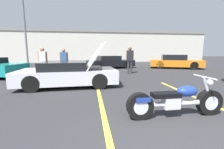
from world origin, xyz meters
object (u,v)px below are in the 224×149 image
object	(u,v)px
parked_car_right_row	(175,62)
spectator_far_lot	(130,58)
show_car_hood_open	(69,73)
light_pole	(26,28)
parked_car_mid_row	(110,62)
spectator_midground	(64,59)
spectator_near_motorcycle	(43,60)
motorcycle	(176,101)

from	to	relation	value
parked_car_right_row	spectator_far_lot	world-z (taller)	spectator_far_lot
parked_car_right_row	spectator_far_lot	distance (m)	5.58
show_car_hood_open	light_pole	bearing A→B (deg)	115.72
parked_car_mid_row	spectator_midground	distance (m)	4.86
spectator_near_motorcycle	parked_car_mid_row	bearing A→B (deg)	43.29
spectator_near_motorcycle	spectator_far_lot	xyz separation A→B (m)	(5.36, 0.72, 0.06)
light_pole	spectator_midground	bearing A→B (deg)	-55.84
show_car_hood_open	spectator_far_lot	xyz separation A→B (m)	(3.58, 3.16, 0.54)
parked_car_right_row	motorcycle	bearing A→B (deg)	-98.75
parked_car_right_row	spectator_far_lot	xyz separation A→B (m)	(-4.88, -2.66, 0.51)
parked_car_right_row	spectator_far_lot	bearing A→B (deg)	-129.48
motorcycle	spectator_far_lot	size ratio (longest dim) A/B	1.29
parked_car_mid_row	spectator_near_motorcycle	distance (m)	6.15
motorcycle	parked_car_right_row	bearing A→B (deg)	58.89
show_car_hood_open	spectator_near_motorcycle	world-z (taller)	show_car_hood_open
light_pole	spectator_far_lot	size ratio (longest dim) A/B	3.92
spectator_midground	parked_car_mid_row	bearing A→B (deg)	45.22
spectator_midground	motorcycle	bearing A→B (deg)	-62.45
motorcycle	spectator_near_motorcycle	distance (m)	7.67
show_car_hood_open	parked_car_right_row	xyz separation A→B (m)	(8.46, 5.82, 0.03)
spectator_near_motorcycle	spectator_far_lot	size ratio (longest dim) A/B	0.95
parked_car_right_row	spectator_midground	xyz separation A→B (m)	(-9.19, -2.60, 0.42)
motorcycle	spectator_near_motorcycle	bearing A→B (deg)	126.87
parked_car_mid_row	spectator_far_lot	xyz separation A→B (m)	(0.90, -3.49, 0.55)
show_car_hood_open	parked_car_mid_row	distance (m)	7.17
parked_car_right_row	spectator_near_motorcycle	distance (m)	10.80
spectator_near_motorcycle	spectator_far_lot	bearing A→B (deg)	7.60
motorcycle	parked_car_mid_row	bearing A→B (deg)	90.51
spectator_near_motorcycle	spectator_midground	distance (m)	1.31
spectator_near_motorcycle	motorcycle	bearing A→B (deg)	-52.72
spectator_near_motorcycle	spectator_midground	bearing A→B (deg)	36.14
parked_car_right_row	spectator_far_lot	size ratio (longest dim) A/B	2.60
parked_car_right_row	spectator_midground	world-z (taller)	spectator_midground
show_car_hood_open	parked_car_mid_row	world-z (taller)	show_car_hood_open
parked_car_mid_row	spectator_near_motorcycle	bearing A→B (deg)	-150.55
spectator_near_motorcycle	spectator_far_lot	distance (m)	5.41
light_pole	parked_car_mid_row	size ratio (longest dim) A/B	1.60
show_car_hood_open	spectator_far_lot	world-z (taller)	show_car_hood_open
motorcycle	spectator_near_motorcycle	size ratio (longest dim) A/B	1.35
light_pole	spectator_near_motorcycle	world-z (taller)	light_pole
parked_car_right_row	light_pole	bearing A→B (deg)	-175.80
motorcycle	spectator_near_motorcycle	xyz separation A→B (m)	(-4.63, 6.08, 0.65)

